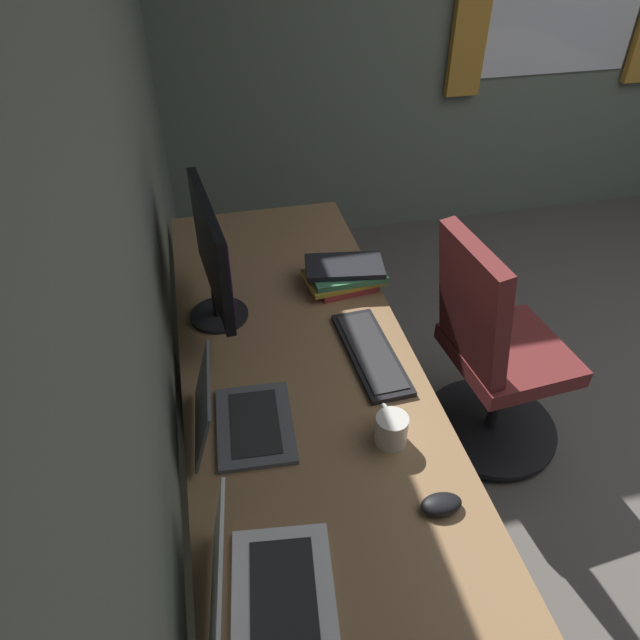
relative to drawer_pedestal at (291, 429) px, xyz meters
The scene contains 12 objects.
wall_back 1.11m from the drawer_pedestal, 133.82° to the left, with size 5.25×0.10×2.60m, color slate.
wall_right 2.94m from the drawer_pedestal, 44.49° to the right, with size 0.10×5.22×2.60m, color slate.
desk 0.35m from the drawer_pedestal, 169.12° to the right, with size 2.21×0.74×0.73m.
drawer_pedestal is the anchor object (origin of this frame).
monitor_primary 0.70m from the drawer_pedestal, 40.76° to the left, with size 0.51×0.20×0.44m.
laptop_leftmost 0.56m from the drawer_pedestal, 145.98° to the left, with size 0.31×0.29×0.21m.
laptop_left 0.93m from the drawer_pedestal, 165.59° to the left, with size 0.37×0.30×0.22m.
keyboard_main 0.48m from the drawer_pedestal, 107.76° to the right, with size 0.43×0.16×0.02m.
mouse_main 0.81m from the drawer_pedestal, 158.21° to the right, with size 0.06×0.10×0.03m, color black.
book_stack_near 0.60m from the drawer_pedestal, 39.87° to the right, with size 0.24×0.30×0.09m.
coffee_mug 0.64m from the drawer_pedestal, 153.89° to the right, with size 0.13×0.09×0.09m.
office_chair 0.82m from the drawer_pedestal, 83.94° to the right, with size 0.56×0.57×0.97m.
Camera 1 is at (-1.02, 2.16, 2.00)m, focal length 33.23 mm.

